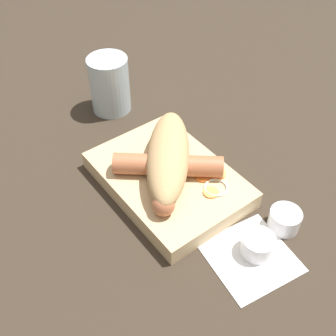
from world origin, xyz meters
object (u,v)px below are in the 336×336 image
object	(u,v)px
bread_roll	(168,155)
condiment_cup_near	(257,246)
drink_glass	(110,85)
sausage	(167,163)
food_tray	(168,179)
condiment_cup_far	(284,221)

from	to	relation	value
bread_roll	condiment_cup_near	xyz separation A→B (m)	(-0.18, -0.01, -0.04)
condiment_cup_near	drink_glass	size ratio (longest dim) A/B	0.43
bread_roll	sausage	xyz separation A→B (m)	(-0.00, 0.01, -0.01)
sausage	bread_roll	bearing A→B (deg)	-55.51
sausage	condiment_cup_near	distance (m)	0.18
bread_roll	sausage	bearing A→B (deg)	124.49
food_tray	sausage	size ratio (longest dim) A/B	1.50
sausage	food_tray	bearing A→B (deg)	169.59
food_tray	condiment_cup_near	bearing A→B (deg)	-172.92
food_tray	condiment_cup_far	size ratio (longest dim) A/B	5.24
condiment_cup_far	food_tray	bearing A→B (deg)	26.90
bread_roll	drink_glass	bearing A→B (deg)	-8.11
food_tray	drink_glass	world-z (taller)	drink_glass
sausage	drink_glass	distance (m)	0.22
bread_roll	condiment_cup_near	distance (m)	0.18
sausage	condiment_cup_far	world-z (taller)	sausage
bread_roll	condiment_cup_far	bearing A→B (deg)	-156.18
food_tray	condiment_cup_near	size ratio (longest dim) A/B	5.24
sausage	condiment_cup_near	xyz separation A→B (m)	(-0.17, -0.02, -0.03)
bread_roll	sausage	world-z (taller)	bread_roll
food_tray	condiment_cup_far	world-z (taller)	condiment_cup_far
food_tray	bread_roll	world-z (taller)	bread_roll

